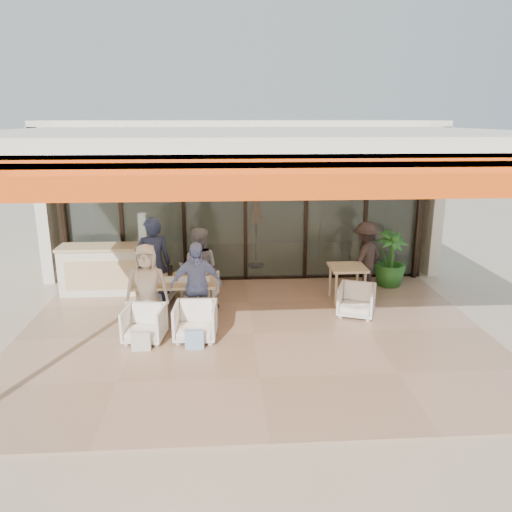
{
  "coord_description": "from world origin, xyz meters",
  "views": [
    {
      "loc": [
        -0.47,
        -7.84,
        3.58
      ],
      "look_at": [
        0.1,
        0.9,
        1.15
      ],
      "focal_mm": 35.0,
      "sensor_mm": 36.0,
      "label": 1
    }
  ],
  "objects": [
    {
      "name": "ground",
      "position": [
        0.0,
        0.0,
        0.0
      ],
      "size": [
        70.0,
        70.0,
        0.0
      ],
      "primitive_type": "plane",
      "color": "#C6B293",
      "rests_on": "ground"
    },
    {
      "name": "glass_storefront",
      "position": [
        0.0,
        3.0,
        1.6
      ],
      "size": [
        8.08,
        0.1,
        3.2
      ],
      "color": "#9EADA3",
      "rests_on": "ground"
    },
    {
      "name": "terrace_floor",
      "position": [
        0.0,
        0.0,
        0.01
      ],
      "size": [
        8.0,
        6.0,
        0.01
      ],
      "primitive_type": "cube",
      "color": "tan",
      "rests_on": "ground"
    },
    {
      "name": "diner_navy",
      "position": [
        -1.81,
        1.28,
        0.91
      ],
      "size": [
        0.74,
        0.56,
        1.82
      ],
      "primitive_type": "imported",
      "rotation": [
        0.0,
        0.0,
        3.35
      ],
      "color": "#181D35",
      "rests_on": "ground"
    },
    {
      "name": "side_chair",
      "position": [
        1.96,
        0.73,
        0.33
      ],
      "size": [
        0.82,
        0.8,
        0.67
      ],
      "primitive_type": "imported",
      "rotation": [
        0.0,
        0.0,
        -0.37
      ],
      "color": "white",
      "rests_on": "ground"
    },
    {
      "name": "chair_far_left",
      "position": [
        -1.81,
        1.78,
        0.31
      ],
      "size": [
        0.7,
        0.67,
        0.62
      ],
      "primitive_type": "imported",
      "rotation": [
        0.0,
        0.0,
        2.93
      ],
      "color": "white",
      "rests_on": "ground"
    },
    {
      "name": "chair_near_left",
      "position": [
        -1.81,
        -0.12,
        0.33
      ],
      "size": [
        0.71,
        0.68,
        0.66
      ],
      "primitive_type": "imported",
      "rotation": [
        0.0,
        0.0,
        -0.13
      ],
      "color": "white",
      "rests_on": "ground"
    },
    {
      "name": "diner_periwinkle",
      "position": [
        -0.97,
        0.38,
        0.78
      ],
      "size": [
        0.97,
        0.57,
        1.55
      ],
      "primitive_type": "imported",
      "rotation": [
        0.0,
        0.0,
        0.22
      ],
      "color": "#758DC3",
      "rests_on": "ground"
    },
    {
      "name": "dining_table",
      "position": [
        -1.4,
        0.84,
        0.69
      ],
      "size": [
        1.5,
        0.9,
        0.93
      ],
      "color": "#DBC485",
      "rests_on": "ground"
    },
    {
      "name": "potted_palm",
      "position": [
        3.12,
        2.37,
        0.62
      ],
      "size": [
        0.89,
        0.89,
        1.24
      ],
      "primitive_type": "imported",
      "rotation": [
        0.0,
        0.0,
        0.35
      ],
      "color": "#1E5919",
      "rests_on": "ground"
    },
    {
      "name": "standing_woman",
      "position": [
        2.49,
        2.08,
        0.76
      ],
      "size": [
        1.11,
        1.07,
        1.51
      ],
      "primitive_type": "imported",
      "rotation": [
        0.0,
        0.0,
        3.86
      ],
      "color": "black",
      "rests_on": "ground"
    },
    {
      "name": "diner_grey",
      "position": [
        -0.97,
        1.28,
        0.81
      ],
      "size": [
        0.85,
        0.69,
        1.61
      ],
      "primitive_type": "imported",
      "rotation": [
        0.0,
        0.0,
        3.03
      ],
      "color": "#5E5E62",
      "rests_on": "ground"
    },
    {
      "name": "chair_near_right",
      "position": [
        -0.97,
        -0.12,
        0.35
      ],
      "size": [
        0.72,
        0.68,
        0.7
      ],
      "primitive_type": "imported",
      "rotation": [
        0.0,
        0.0,
        -0.06
      ],
      "color": "white",
      "rests_on": "ground"
    },
    {
      "name": "tote_bag_blue",
      "position": [
        -0.97,
        -0.52,
        0.17
      ],
      "size": [
        0.3,
        0.1,
        0.34
      ],
      "primitive_type": "cube",
      "color": "#99BFD8",
      "rests_on": "ground"
    },
    {
      "name": "chair_far_right",
      "position": [
        -0.97,
        1.78,
        0.32
      ],
      "size": [
        0.76,
        0.74,
        0.63
      ],
      "primitive_type": "imported",
      "rotation": [
        0.0,
        0.0,
        2.83
      ],
      "color": "white",
      "rests_on": "ground"
    },
    {
      "name": "side_table",
      "position": [
        1.96,
        1.48,
        0.64
      ],
      "size": [
        0.7,
        0.7,
        0.74
      ],
      "color": "#DBC485",
      "rests_on": "ground"
    },
    {
      "name": "interior_block",
      "position": [
        0.01,
        5.31,
        2.23
      ],
      "size": [
        9.05,
        3.62,
        3.52
      ],
      "color": "silver",
      "rests_on": "ground"
    },
    {
      "name": "host_counter",
      "position": [
        -2.96,
        2.3,
        0.53
      ],
      "size": [
        1.85,
        0.65,
        1.04
      ],
      "color": "silver",
      "rests_on": "ground"
    },
    {
      "name": "tote_bag_cream",
      "position": [
        -1.81,
        -0.52,
        0.17
      ],
      "size": [
        0.3,
        0.1,
        0.34
      ],
      "primitive_type": "cube",
      "color": "silver",
      "rests_on": "ground"
    },
    {
      "name": "diner_cream",
      "position": [
        -1.81,
        0.38,
        0.77
      ],
      "size": [
        0.75,
        0.5,
        1.53
      ],
      "primitive_type": "imported",
      "rotation": [
        0.0,
        0.0,
        0.01
      ],
      "color": "beige",
      "rests_on": "ground"
    },
    {
      "name": "terrace_structure",
      "position": [
        0.0,
        -0.26,
        3.25
      ],
      "size": [
        8.0,
        6.0,
        3.4
      ],
      "color": "silver",
      "rests_on": "ground"
    }
  ]
}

